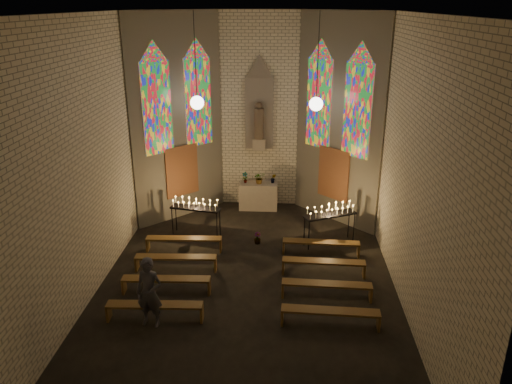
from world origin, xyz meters
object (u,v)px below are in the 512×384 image
(aisle_flower_pot, at_px, (257,238))
(votive_stand_left, at_px, (195,206))
(altar, at_px, (258,196))
(visitor, at_px, (149,292))
(votive_stand_right, at_px, (330,212))

(aisle_flower_pot, relative_size, votive_stand_left, 0.23)
(altar, distance_m, aisle_flower_pot, 2.91)
(altar, distance_m, votive_stand_left, 3.09)
(visitor, bearing_deg, votive_stand_left, 96.17)
(votive_stand_left, relative_size, visitor, 0.97)
(altar, relative_size, visitor, 0.80)
(aisle_flower_pot, height_order, visitor, visitor)
(aisle_flower_pot, xyz_separation_m, votive_stand_right, (2.27, 0.16, 0.89))
(votive_stand_right, xyz_separation_m, visitor, (-4.55, -4.56, -0.20))
(altar, bearing_deg, aisle_flower_pot, -87.42)
(aisle_flower_pot, distance_m, votive_stand_right, 2.45)
(altar, xyz_separation_m, votive_stand_left, (-1.92, -2.37, 0.54))
(aisle_flower_pot, xyz_separation_m, visitor, (-2.28, -4.40, 0.68))
(visitor, bearing_deg, altar, 82.42)
(votive_stand_left, height_order, votive_stand_right, votive_stand_right)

